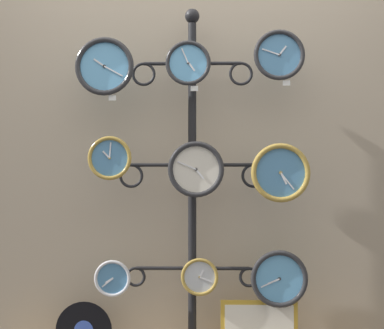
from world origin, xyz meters
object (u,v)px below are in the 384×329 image
Objects in this scene: clock_middle_center at (196,169)px; clock_bottom_center at (200,277)px; clock_bottom_right at (279,279)px; clock_middle_left at (110,158)px; clock_middle_right at (281,173)px; display_stand at (192,226)px; clock_bottom_left at (113,278)px; clock_top_left at (105,67)px; clock_top_right at (279,55)px; clock_top_center at (188,63)px.

clock_middle_center is 1.50× the size of clock_bottom_center.
clock_middle_center is 0.73m from clock_bottom_right.
clock_middle_left is 0.91m from clock_middle_right.
display_stand is at bearing 118.37° from clock_bottom_center.
clock_bottom_center is at bearing -61.63° from display_stand.
clock_bottom_right is at bearing -0.90° from clock_bottom_center.
clock_bottom_right is at bearing -10.20° from display_stand.
clock_middle_center is 0.45m from clock_middle_right.
display_stand reaches higher than clock_bottom_center.
clock_bottom_center is at bearing 62.01° from clock_middle_center.
clock_bottom_left is (0.01, 0.03, -0.64)m from clock_middle_left.
clock_middle_center reaches higher than clock_middle_right.
clock_middle_left is at bearing 179.43° from clock_middle_right.
clock_top_left is 1.06× the size of clock_bottom_right.
clock_top_right is 1.20m from clock_bottom_right.
clock_bottom_right is at bearing -0.42° from clock_bottom_left.
clock_top_right is at bearing -9.41° from display_stand.
clock_bottom_right is at bearing 102.53° from clock_middle_right.
clock_middle_right is 1.06m from clock_bottom_left.
clock_top_left reaches higher than clock_middle_center.
clock_bottom_left is (-0.45, 0.04, -0.58)m from clock_middle_center.
clock_bottom_center reaches higher than clock_bottom_left.
clock_middle_left is 0.78× the size of clock_bottom_right.
display_stand is 6.35× the size of clock_middle_right.
clock_middle_right is at bearing -2.42° from clock_bottom_left.
clock_middle_right is 1.04× the size of clock_bottom_right.
clock_top_right reaches higher than clock_bottom_center.
clock_bottom_left is at bearing -169.74° from display_stand.
clock_bottom_right is at bearing 0.05° from clock_top_left.
display_stand is 7.17× the size of clock_top_right.
clock_middle_left is at bearing -178.30° from clock_top_right.
clock_top_center is 1.22m from clock_bottom_left.
display_stand is 0.89m from clock_top_center.
clock_top_left is 1.36× the size of clock_middle_left.
clock_bottom_center is at bearing 0.83° from clock_top_left.
clock_bottom_right is (0.42, -0.01, -0.01)m from clock_bottom_center.
clock_middle_center is at bearing -176.25° from clock_bottom_right.
clock_middle_right is (0.94, -0.03, -0.58)m from clock_top_left.
clock_top_left is at bearing 176.78° from clock_middle_center.
clock_top_center is 0.89× the size of clock_top_right.
clock_top_left reaches higher than clock_top_center.
clock_middle_right is (0.45, -0.00, -0.02)m from clock_middle_center.
display_stand reaches higher than clock_middle_center.
clock_bottom_right is at bearing 3.75° from clock_middle_center.
clock_bottom_center is (0.48, 0.03, -0.63)m from clock_middle_left.
clock_bottom_center is at bearing 0.01° from clock_bottom_left.
clock_middle_center is at bearing -175.71° from clock_top_right.
clock_middle_center is 0.95× the size of clock_middle_right.
clock_bottom_right reaches higher than clock_bottom_center.
clock_top_center is (0.45, -0.00, 0.01)m from clock_top_left.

